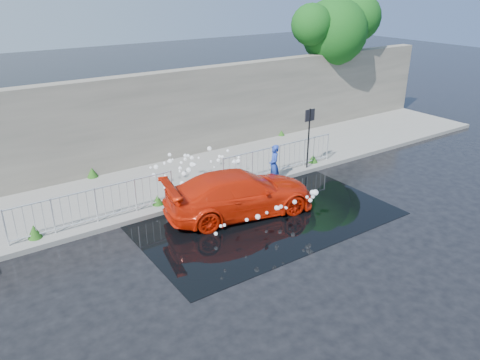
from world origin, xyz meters
name	(u,v)px	position (x,y,z in m)	size (l,w,h in m)	color
ground	(270,234)	(0.00, 0.00, 0.00)	(90.00, 90.00, 0.00)	black
pavement	(189,177)	(0.00, 5.00, 0.07)	(30.00, 4.00, 0.15)	slate
curb	(217,196)	(0.00, 3.00, 0.08)	(30.00, 0.25, 0.16)	slate
retaining_wall	(160,117)	(0.00, 7.20, 1.90)	(30.00, 0.60, 3.50)	#605B51
puddle	(263,216)	(0.50, 1.00, 0.01)	(8.00, 5.00, 0.01)	black
sign_post	(309,129)	(4.20, 3.10, 1.72)	(0.45, 0.06, 2.50)	black
tree	(337,28)	(9.67, 7.41, 4.77)	(5.13, 3.19, 6.38)	#332114
railing_left	(96,204)	(-4.00, 3.35, 0.74)	(5.05, 0.05, 1.10)	silver
railing_right	(279,158)	(3.00, 3.35, 0.74)	(5.05, 0.05, 1.10)	silver
weeds	(184,179)	(-0.50, 4.39, 0.33)	(12.17, 3.93, 0.42)	#1B4412
water_spray	(219,179)	(0.02, 2.84, 0.78)	(3.52, 5.78, 1.11)	white
red_car	(240,193)	(0.02, 1.63, 0.70)	(1.95, 4.80, 1.39)	red
person	(274,165)	(2.36, 2.85, 0.75)	(0.55, 0.36, 1.50)	#213CA6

